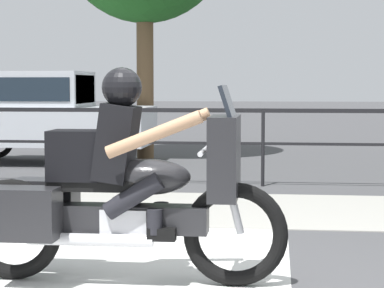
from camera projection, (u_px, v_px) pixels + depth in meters
name	position (u px, v px, depth m)	size (l,w,h in m)	color
sidewalk_band	(259.00, 209.00, 8.69)	(44.00, 2.40, 0.01)	#99968E
fence_railing	(263.00, 125.00, 10.64)	(36.00, 0.05, 1.11)	black
motorcycle	(120.00, 188.00, 5.43)	(2.41, 0.76, 1.58)	black
parked_car	(39.00, 111.00, 13.81)	(3.96, 1.73, 1.69)	#B7BCC4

